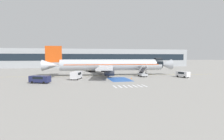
{
  "coord_description": "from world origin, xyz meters",
  "views": [
    {
      "loc": [
        -14.02,
        -62.1,
        6.86
      ],
      "look_at": [
        -1.54,
        -0.89,
        2.15
      ],
      "focal_mm": 28.0,
      "sensor_mm": 36.0,
      "label": 1
    }
  ],
  "objects_px": {
    "airliner": "(110,65)",
    "fuel_tanker": "(91,68)",
    "traffic_cone_0": "(131,78)",
    "boarding_stairs_forward": "(143,74)",
    "terminal_building": "(93,58)",
    "service_van_2": "(183,74)",
    "service_van_0": "(40,79)",
    "ground_crew_0": "(78,74)",
    "ground_crew_1": "(108,74)",
    "service_van_1": "(76,75)"
  },
  "relations": [
    {
      "from": "airliner",
      "to": "fuel_tanker",
      "type": "bearing_deg",
      "value": -159.94
    },
    {
      "from": "fuel_tanker",
      "to": "traffic_cone_0",
      "type": "height_order",
      "value": "fuel_tanker"
    },
    {
      "from": "boarding_stairs_forward",
      "to": "terminal_building",
      "type": "distance_m",
      "value": 63.51
    },
    {
      "from": "airliner",
      "to": "service_van_2",
      "type": "height_order",
      "value": "airliner"
    },
    {
      "from": "service_van_0",
      "to": "airliner",
      "type": "bearing_deg",
      "value": 145.89
    },
    {
      "from": "service_van_2",
      "to": "ground_crew_0",
      "type": "relative_size",
      "value": 2.63
    },
    {
      "from": "ground_crew_0",
      "to": "ground_crew_1",
      "type": "bearing_deg",
      "value": -38.54
    },
    {
      "from": "ground_crew_0",
      "to": "ground_crew_1",
      "type": "relative_size",
      "value": 1.13
    },
    {
      "from": "traffic_cone_0",
      "to": "ground_crew_1",
      "type": "bearing_deg",
      "value": 128.83
    },
    {
      "from": "service_van_0",
      "to": "service_van_1",
      "type": "bearing_deg",
      "value": 145.41
    },
    {
      "from": "ground_crew_0",
      "to": "service_van_1",
      "type": "bearing_deg",
      "value": -129.45
    },
    {
      "from": "boarding_stairs_forward",
      "to": "traffic_cone_0",
      "type": "bearing_deg",
      "value": -132.21
    },
    {
      "from": "airliner",
      "to": "boarding_stairs_forward",
      "type": "bearing_deg",
      "value": 67.01
    },
    {
      "from": "ground_crew_0",
      "to": "airliner",
      "type": "bearing_deg",
      "value": -20.57
    },
    {
      "from": "ground_crew_1",
      "to": "fuel_tanker",
      "type": "bearing_deg",
      "value": 123.16
    },
    {
      "from": "boarding_stairs_forward",
      "to": "ground_crew_0",
      "type": "xyz_separation_m",
      "value": [
        -22.11,
        2.68,
        0.05
      ]
    },
    {
      "from": "service_van_1",
      "to": "ground_crew_1",
      "type": "xyz_separation_m",
      "value": [
        10.74,
        5.0,
        -0.46
      ]
    },
    {
      "from": "airliner",
      "to": "service_van_0",
      "type": "relative_size",
      "value": 8.48
    },
    {
      "from": "service_van_0",
      "to": "service_van_2",
      "type": "xyz_separation_m",
      "value": [
        44.17,
        4.09,
        0.04
      ]
    },
    {
      "from": "traffic_cone_0",
      "to": "boarding_stairs_forward",
      "type": "bearing_deg",
      "value": 43.98
    },
    {
      "from": "ground_crew_1",
      "to": "service_van_1",
      "type": "bearing_deg",
      "value": -131.96
    },
    {
      "from": "service_van_1",
      "to": "terminal_building",
      "type": "xyz_separation_m",
      "value": [
        11.3,
        65.54,
        4.66
      ]
    },
    {
      "from": "airliner",
      "to": "terminal_building",
      "type": "distance_m",
      "value": 57.04
    },
    {
      "from": "service_van_0",
      "to": "ground_crew_1",
      "type": "xyz_separation_m",
      "value": [
        20.05,
        11.27,
        -0.24
      ]
    },
    {
      "from": "airliner",
      "to": "fuel_tanker",
      "type": "xyz_separation_m",
      "value": [
        -5.66,
        19.4,
        -2.08
      ]
    },
    {
      "from": "service_van_2",
      "to": "ground_crew_0",
      "type": "distance_m",
      "value": 35.16
    },
    {
      "from": "ground_crew_0",
      "to": "traffic_cone_0",
      "type": "distance_m",
      "value": 18.22
    },
    {
      "from": "service_van_0",
      "to": "service_van_2",
      "type": "distance_m",
      "value": 44.36
    },
    {
      "from": "fuel_tanker",
      "to": "ground_crew_1",
      "type": "xyz_separation_m",
      "value": [
        4.08,
        -22.95,
        -0.84
      ]
    },
    {
      "from": "service_van_0",
      "to": "ground_crew_1",
      "type": "height_order",
      "value": "service_van_0"
    },
    {
      "from": "terminal_building",
      "to": "fuel_tanker",
      "type": "bearing_deg",
      "value": -97.05
    },
    {
      "from": "service_van_0",
      "to": "ground_crew_0",
      "type": "xyz_separation_m",
      "value": [
        9.97,
        12.22,
        -0.1
      ]
    },
    {
      "from": "service_van_2",
      "to": "traffic_cone_0",
      "type": "xyz_separation_m",
      "value": [
        -18.08,
        -0.33,
        -0.97
      ]
    },
    {
      "from": "service_van_1",
      "to": "ground_crew_0",
      "type": "bearing_deg",
      "value": 102.71
    },
    {
      "from": "airliner",
      "to": "boarding_stairs_forward",
      "type": "distance_m",
      "value": 12.05
    },
    {
      "from": "service_van_1",
      "to": "service_van_2",
      "type": "height_order",
      "value": "service_van_1"
    },
    {
      "from": "fuel_tanker",
      "to": "terminal_building",
      "type": "distance_m",
      "value": 38.12
    },
    {
      "from": "terminal_building",
      "to": "service_van_1",
      "type": "bearing_deg",
      "value": -99.79
    },
    {
      "from": "service_van_2",
      "to": "ground_crew_1",
      "type": "xyz_separation_m",
      "value": [
        -24.12,
        7.18,
        -0.28
      ]
    },
    {
      "from": "airliner",
      "to": "traffic_cone_0",
      "type": "height_order",
      "value": "airliner"
    },
    {
      "from": "service_van_2",
      "to": "service_van_0",
      "type": "bearing_deg",
      "value": -11.24
    },
    {
      "from": "airliner",
      "to": "service_van_2",
      "type": "distance_m",
      "value": 25.11
    },
    {
      "from": "ground_crew_0",
      "to": "traffic_cone_0",
      "type": "height_order",
      "value": "ground_crew_0"
    },
    {
      "from": "service_van_2",
      "to": "boarding_stairs_forward",
      "type": "bearing_deg",
      "value": -40.79
    },
    {
      "from": "airliner",
      "to": "service_van_0",
      "type": "height_order",
      "value": "airliner"
    },
    {
      "from": "airliner",
      "to": "service_van_2",
      "type": "xyz_separation_m",
      "value": [
        22.55,
        -10.73,
        -2.64
      ]
    },
    {
      "from": "service_van_2",
      "to": "terminal_building",
      "type": "relative_size",
      "value": 0.04
    },
    {
      "from": "fuel_tanker",
      "to": "service_van_2",
      "type": "bearing_deg",
      "value": -54.02
    },
    {
      "from": "service_van_0",
      "to": "service_van_1",
      "type": "distance_m",
      "value": 11.22
    },
    {
      "from": "service_van_2",
      "to": "airliner",
      "type": "bearing_deg",
      "value": -41.98
    }
  ]
}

